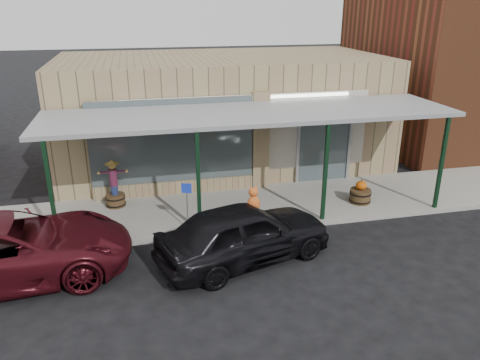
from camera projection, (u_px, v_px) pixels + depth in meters
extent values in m
plane|color=black|center=(286.00, 269.00, 11.40)|extent=(120.00, 120.00, 0.00)
cube|color=gray|center=(250.00, 207.00, 14.65)|extent=(40.00, 3.20, 0.15)
cube|color=#908058|center=(222.00, 112.00, 18.11)|extent=(12.00, 6.00, 4.20)
cube|color=#495559|center=(173.00, 143.00, 14.86)|extent=(5.20, 0.06, 2.80)
cube|color=#495559|center=(324.00, 143.00, 16.20)|extent=(1.80, 0.06, 2.80)
cube|color=#908058|center=(260.00, 142.00, 15.58)|extent=(0.55, 0.30, 3.40)
cube|color=#908058|center=(175.00, 187.00, 15.46)|extent=(5.20, 0.30, 0.50)
cube|color=#AFA99B|center=(239.00, 134.00, 15.39)|extent=(9.00, 0.02, 2.60)
cube|color=white|center=(240.00, 98.00, 14.93)|extent=(7.50, 0.03, 0.10)
cube|color=slate|center=(251.00, 113.00, 13.58)|extent=(12.00, 3.00, 0.12)
cube|color=black|center=(51.00, 196.00, 11.66)|extent=(0.10, 0.10, 2.95)
cube|color=black|center=(198.00, 184.00, 12.43)|extent=(0.10, 0.10, 2.95)
cube|color=black|center=(325.00, 174.00, 13.17)|extent=(0.10, 0.10, 2.95)
cube|color=black|center=(441.00, 164.00, 13.94)|extent=(0.10, 0.10, 2.95)
cylinder|color=#523B21|center=(116.00, 200.00, 14.47)|extent=(0.69, 0.69, 0.39)
cylinder|color=navy|center=(115.00, 190.00, 14.35)|extent=(0.25, 0.25, 0.29)
cylinder|color=maroon|center=(113.00, 177.00, 14.20)|extent=(0.27, 0.27, 0.53)
sphere|color=#B89847|center=(112.00, 166.00, 14.07)|extent=(0.21, 0.21, 0.21)
cone|color=#B89847|center=(112.00, 162.00, 14.02)|extent=(0.35, 0.35, 0.14)
cylinder|color=#523B21|center=(360.00, 196.00, 14.73)|extent=(0.70, 0.70, 0.43)
ellipsoid|color=#DA4C0D|center=(361.00, 185.00, 14.60)|extent=(0.35, 0.35, 0.28)
cylinder|color=#4C471E|center=(362.00, 181.00, 14.54)|extent=(0.04, 0.04, 0.06)
cylinder|color=gray|center=(187.00, 211.00, 12.90)|extent=(0.04, 0.04, 1.07)
cube|color=blue|center=(186.00, 188.00, 12.66)|extent=(0.27, 0.09, 0.28)
imported|color=black|center=(244.00, 233.00, 11.51)|extent=(4.75, 3.00, 1.51)
ellipsoid|color=orange|center=(254.00, 204.00, 12.28)|extent=(0.35, 0.29, 0.45)
sphere|color=orange|center=(253.00, 192.00, 12.21)|extent=(0.25, 0.25, 0.25)
cylinder|color=#197132|center=(254.00, 198.00, 12.21)|extent=(0.17, 0.17, 0.02)
imported|color=#480E16|center=(7.00, 250.00, 10.71)|extent=(5.85, 3.16, 1.56)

